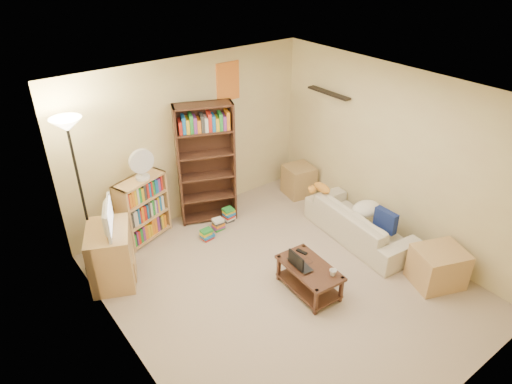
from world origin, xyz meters
The scene contains 19 objects.
room centered at (0.00, 0.01, 1.62)m, with size 4.50×4.54×2.52m.
sofa centered at (1.55, 0.11, 0.26)m, with size 0.88×1.84×0.52m, color beige.
navy_pillow centered at (1.60, -0.28, 0.50)m, with size 0.34×0.10×0.31m, color navy.
cream_blanket centered at (1.68, 0.14, 0.45)m, with size 0.48×0.34×0.21m, color white.
tabby_cat centered at (1.39, 0.82, 0.59)m, with size 0.41×0.18×0.14m.
coffee_table centered at (0.18, -0.27, 0.24)m, with size 0.53×0.88×0.38m.
laptop centered at (0.15, -0.19, 0.39)m, with size 0.27×0.39×0.03m, color black.
laptop_screen centered at (0.02, -0.18, 0.49)m, with size 0.01×0.28×0.19m, color white.
mug centered at (0.28, -0.56, 0.42)m, with size 0.11×0.11×0.08m, color white.
tv_remote centered at (0.29, 0.01, 0.39)m, with size 0.05×0.15×0.02m, color black.
tv_stand centered at (-1.70, 1.42, 0.39)m, with size 0.52×0.73×0.78m, color tan.
television centered at (-1.70, 1.42, 0.96)m, with size 0.33×0.61×0.37m, color black.
tall_bookshelf centered at (0.07, 1.92, 1.00)m, with size 0.90×0.58×1.89m.
short_bookshelf centered at (-0.95, 2.05, 0.49)m, with size 0.82×0.54×0.99m.
desk_fan centered at (-0.90, 2.00, 1.22)m, with size 0.35×0.20×0.46m.
floor_lamp centered at (-1.80, 1.80, 1.71)m, with size 0.36×0.36×2.15m.
side_table centered at (1.72, 1.64, 0.26)m, with size 0.46×0.46×0.52m, color tan.
end_cabinet centered at (1.59, -1.16, 0.25)m, with size 0.61×0.51×0.51m, color tan.
book_stacks centered at (0.03, 1.57, 0.10)m, with size 0.72×0.35×0.22m.
Camera 1 is at (-3.03, -3.39, 4.00)m, focal length 32.00 mm.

